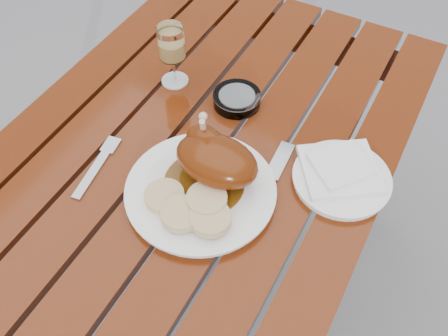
# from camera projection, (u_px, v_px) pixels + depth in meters

# --- Properties ---
(ground) EXTENTS (60.00, 60.00, 0.00)m
(ground) POSITION_uv_depth(u_px,v_px,m) (207.00, 291.00, 1.67)
(ground) COLOR slate
(ground) RESTS_ON ground
(table) EXTENTS (0.80, 1.20, 0.75)m
(table) POSITION_uv_depth(u_px,v_px,m) (204.00, 232.00, 1.37)
(table) COLOR maroon
(table) RESTS_ON ground
(dinner_plate) EXTENTS (0.35, 0.35, 0.02)m
(dinner_plate) POSITION_uv_depth(u_px,v_px,m) (201.00, 191.00, 0.99)
(dinner_plate) COLOR white
(dinner_plate) RESTS_ON table
(roast_duck) EXTENTS (0.18, 0.17, 0.12)m
(roast_duck) POSITION_uv_depth(u_px,v_px,m) (214.00, 159.00, 0.97)
(roast_duck) COLOR #59320A
(roast_duck) RESTS_ON dinner_plate
(bread_dumplings) EXTENTS (0.18, 0.12, 0.03)m
(bread_dumplings) POSITION_uv_depth(u_px,v_px,m) (191.00, 207.00, 0.93)
(bread_dumplings) COLOR tan
(bread_dumplings) RESTS_ON dinner_plate
(wine_glass) EXTENTS (0.08, 0.08, 0.15)m
(wine_glass) POSITION_uv_depth(u_px,v_px,m) (173.00, 56.00, 1.14)
(wine_glass) COLOR #E3B867
(wine_glass) RESTS_ON table
(side_plate) EXTENTS (0.25, 0.25, 0.02)m
(side_plate) POSITION_uv_depth(u_px,v_px,m) (341.00, 179.00, 1.01)
(side_plate) COLOR white
(side_plate) RESTS_ON table
(napkin) EXTENTS (0.20, 0.20, 0.01)m
(napkin) POSITION_uv_depth(u_px,v_px,m) (340.00, 169.00, 1.00)
(napkin) COLOR white
(napkin) RESTS_ON side_plate
(ashtray) EXTENTS (0.14, 0.14, 0.03)m
(ashtray) POSITION_uv_depth(u_px,v_px,m) (237.00, 99.00, 1.15)
(ashtray) COLOR #B2B7BC
(ashtray) RESTS_ON table
(fork) EXTENTS (0.04, 0.16, 0.01)m
(fork) POSITION_uv_depth(u_px,v_px,m) (95.00, 169.00, 1.03)
(fork) COLOR gray
(fork) RESTS_ON table
(knife) EXTENTS (0.04, 0.23, 0.01)m
(knife) POSITION_uv_depth(u_px,v_px,m) (261.00, 198.00, 0.98)
(knife) COLOR gray
(knife) RESTS_ON table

